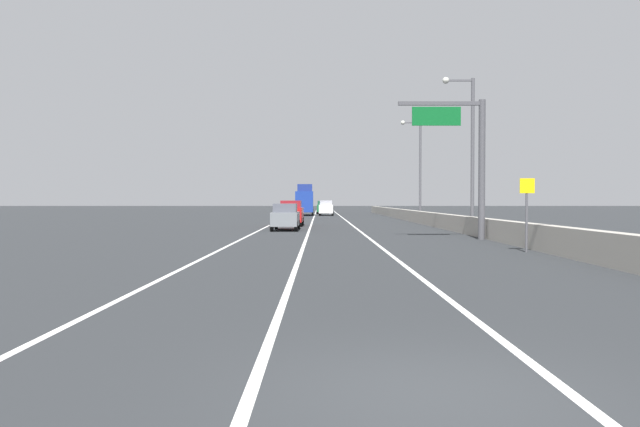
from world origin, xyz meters
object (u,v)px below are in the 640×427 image
object	(u,v)px
speed_advisory_sign	(527,209)
box_truck	(304,201)
lamp_post_right_third	(418,163)
overhead_sign_gantry	(468,152)
car_red_1	(291,213)
car_white_2	(326,208)
car_green_0	(323,207)
car_gray_3	(285,217)
lamp_post_right_second	(469,143)

from	to	relation	value
speed_advisory_sign	box_truck	bearing A→B (deg)	99.75
lamp_post_right_third	overhead_sign_gantry	bearing A→B (deg)	-93.99
lamp_post_right_third	box_truck	distance (m)	26.70
car_red_1	car_white_2	bearing A→B (deg)	84.62
speed_advisory_sign	car_red_1	world-z (taller)	speed_advisory_sign
car_green_0	car_gray_3	bearing A→B (deg)	-93.12
lamp_post_right_second	lamp_post_right_third	size ratio (longest dim) A/B	1.00
speed_advisory_sign	overhead_sign_gantry	bearing A→B (deg)	93.15
lamp_post_right_second	lamp_post_right_third	world-z (taller)	same
overhead_sign_gantry	lamp_post_right_third	distance (m)	30.02
speed_advisory_sign	car_white_2	bearing A→B (deg)	97.15
overhead_sign_gantry	lamp_post_right_second	world-z (taller)	lamp_post_right_second
car_gray_3	car_white_2	bearing A→B (deg)	85.47
overhead_sign_gantry	car_gray_3	bearing A→B (deg)	135.57
lamp_post_right_second	car_gray_3	world-z (taller)	lamp_post_right_second
speed_advisory_sign	lamp_post_right_third	size ratio (longest dim) A/B	0.29
lamp_post_right_third	car_green_0	xyz separation A→B (m)	(-9.59, 32.86, -4.88)
lamp_post_right_second	box_truck	xyz separation A→B (m)	(-12.06, 45.48, -3.86)
lamp_post_right_third	car_green_0	size ratio (longest dim) A/B	2.32
speed_advisory_sign	car_red_1	xyz separation A→B (m)	(-10.75, 25.50, -0.72)
lamp_post_right_second	box_truck	size ratio (longest dim) A/B	1.18
overhead_sign_gantry	car_gray_3	distance (m)	15.01
lamp_post_right_second	car_red_1	distance (m)	16.30
car_green_0	car_gray_3	world-z (taller)	car_green_0
speed_advisory_sign	box_truck	xyz separation A→B (m)	(-10.55, 61.40, 0.27)
car_green_0	car_gray_3	distance (m)	52.70
car_red_1	car_gray_3	world-z (taller)	car_red_1
speed_advisory_sign	car_red_1	bearing A→B (deg)	112.85
car_red_1	car_gray_3	bearing A→B (deg)	-90.51
speed_advisory_sign	car_green_0	xyz separation A→B (m)	(-7.95, 70.82, -0.75)
car_gray_3	box_truck	bearing A→B (deg)	89.66
box_truck	overhead_sign_gantry	bearing A→B (deg)	-79.27
car_white_2	car_gray_3	world-z (taller)	car_white_2
speed_advisory_sign	box_truck	size ratio (longest dim) A/B	0.35
overhead_sign_gantry	car_green_0	world-z (taller)	overhead_sign_gantry
speed_advisory_sign	car_white_2	xyz separation A→B (m)	(-7.51, 59.88, -0.72)
overhead_sign_gantry	car_white_2	size ratio (longest dim) A/B	1.59
speed_advisory_sign	lamp_post_right_second	world-z (taller)	lamp_post_right_second
car_gray_3	car_red_1	bearing A→B (deg)	89.49
lamp_post_right_second	box_truck	world-z (taller)	lamp_post_right_second
overhead_sign_gantry	car_red_1	world-z (taller)	overhead_sign_gantry
car_gray_3	box_truck	distance (m)	43.21
speed_advisory_sign	car_white_2	distance (m)	60.36
overhead_sign_gantry	box_truck	size ratio (longest dim) A/B	0.86
lamp_post_right_third	car_red_1	distance (m)	18.23
car_green_0	box_truck	bearing A→B (deg)	-105.47
lamp_post_right_second	box_truck	bearing A→B (deg)	104.85
overhead_sign_gantry	car_gray_3	xyz separation A→B (m)	(-10.37, 10.17, -3.79)
lamp_post_right_second	car_gray_3	distance (m)	13.47
speed_advisory_sign	car_red_1	size ratio (longest dim) A/B	0.70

